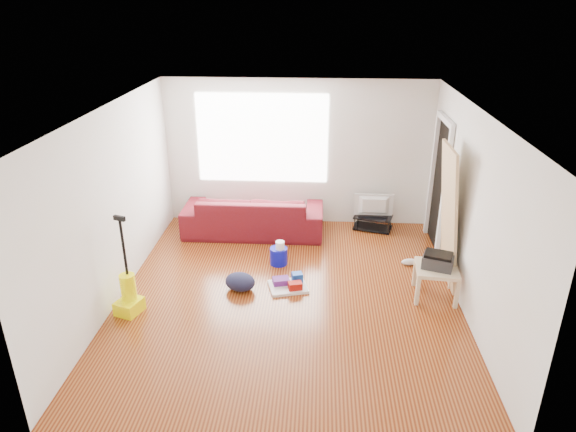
# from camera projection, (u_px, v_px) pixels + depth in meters

# --- Properties ---
(room) EXTENTS (4.51, 5.01, 2.51)m
(room) POSITION_uv_depth(u_px,v_px,m) (295.00, 205.00, 6.55)
(room) COLOR #541A08
(room) RESTS_ON ground
(sofa) EXTENTS (2.32, 0.91, 0.68)m
(sofa) POSITION_uv_depth(u_px,v_px,m) (254.00, 232.00, 8.74)
(sofa) COLOR #53101B
(sofa) RESTS_ON ground
(tv_stand) EXTENTS (0.71, 0.51, 0.24)m
(tv_stand) POSITION_uv_depth(u_px,v_px,m) (373.00, 222.00, 8.82)
(tv_stand) COLOR black
(tv_stand) RESTS_ON ground
(tv) EXTENTS (0.66, 0.09, 0.38)m
(tv) POSITION_uv_depth(u_px,v_px,m) (374.00, 206.00, 8.70)
(tv) COLOR black
(tv) RESTS_ON tv_stand
(side_table) EXTENTS (0.59, 0.59, 0.44)m
(side_table) POSITION_uv_depth(u_px,v_px,m) (437.00, 272.00, 6.76)
(side_table) COLOR beige
(side_table) RESTS_ON ground
(printer) EXTENTS (0.46, 0.40, 0.20)m
(printer) POSITION_uv_depth(u_px,v_px,m) (438.00, 261.00, 6.69)
(printer) COLOR #29292B
(printer) RESTS_ON side_table
(bucket) EXTENTS (0.33, 0.33, 0.26)m
(bucket) POSITION_uv_depth(u_px,v_px,m) (279.00, 264.00, 7.73)
(bucket) COLOR #090DAB
(bucket) RESTS_ON ground
(toilet_paper) EXTENTS (0.13, 0.13, 0.12)m
(toilet_paper) POSITION_uv_depth(u_px,v_px,m) (280.00, 253.00, 7.63)
(toilet_paper) COLOR white
(toilet_paper) RESTS_ON bucket
(cleaning_tray) EXTENTS (0.60, 0.52, 0.18)m
(cleaning_tray) POSITION_uv_depth(u_px,v_px,m) (289.00, 284.00, 7.08)
(cleaning_tray) COLOR silver
(cleaning_tray) RESTS_ON ground
(backpack) EXTENTS (0.52, 0.47, 0.24)m
(backpack) POSITION_uv_depth(u_px,v_px,m) (240.00, 289.00, 7.07)
(backpack) COLOR black
(backpack) RESTS_ON ground
(sneakers) EXTENTS (0.45, 0.23, 0.10)m
(sneakers) POSITION_uv_depth(u_px,v_px,m) (416.00, 263.00, 7.64)
(sneakers) COLOR silver
(sneakers) RESTS_ON ground
(vacuum) EXTENTS (0.36, 0.38, 1.31)m
(vacuum) POSITION_uv_depth(u_px,v_px,m) (129.00, 295.00, 6.48)
(vacuum) COLOR #FFFC00
(vacuum) RESTS_ON ground
(door_panel) EXTENTS (0.24, 0.79, 1.96)m
(door_panel) POSITION_uv_depth(u_px,v_px,m) (440.00, 280.00, 7.28)
(door_panel) COLOR tan
(door_panel) RESTS_ON ground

